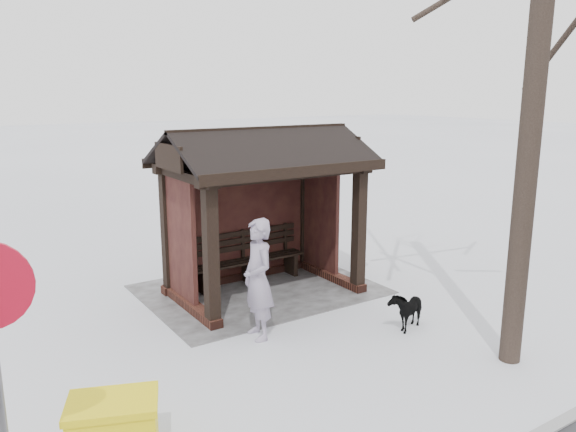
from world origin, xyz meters
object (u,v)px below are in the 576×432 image
object	(u,v)px
bus_shelter	(259,177)
dog	(407,308)
pedestrian	(258,279)
grit_bin	(114,430)

from	to	relation	value
bus_shelter	dog	xyz separation A→B (m)	(-1.08, 2.75, -1.85)
dog	pedestrian	bearing A→B (deg)	-135.00
bus_shelter	grit_bin	world-z (taller)	bus_shelter
pedestrian	dog	size ratio (longest dim) A/B	2.47
bus_shelter	dog	distance (m)	3.49
bus_shelter	grit_bin	size ratio (longest dim) A/B	3.41
pedestrian	grit_bin	world-z (taller)	pedestrian
grit_bin	pedestrian	bearing A→B (deg)	-125.74
bus_shelter	pedestrian	xyz separation A→B (m)	(1.07, 1.77, -1.23)
dog	grit_bin	distance (m)	4.93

